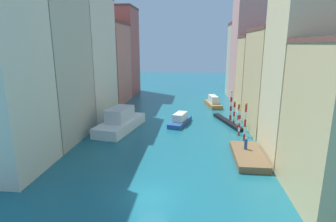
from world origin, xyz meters
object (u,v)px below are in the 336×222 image
(mooring_pole_0, at_px, (245,122))
(mooring_pole_2, at_px, (238,116))
(waterfront_dock, at_px, (248,156))
(motorboat_0, at_px, (213,102))
(mooring_pole_1, at_px, (239,122))
(person_on_dock, at_px, (246,144))
(motorboat_1, at_px, (180,120))
(mooring_pole_3, at_px, (234,113))
(gondola_black, at_px, (227,122))
(mooring_pole_4, at_px, (231,105))
(vaporetto_white, at_px, (120,122))

(mooring_pole_0, relative_size, mooring_pole_2, 1.27)
(waterfront_dock, xyz_separation_m, motorboat_0, (-2.20, 25.89, 0.43))
(waterfront_dock, height_order, mooring_pole_1, mooring_pole_1)
(person_on_dock, distance_m, mooring_pole_2, 9.45)
(motorboat_0, bearing_deg, motorboat_1, -114.34)
(mooring_pole_0, distance_m, motorboat_0, 20.45)
(mooring_pole_0, distance_m, mooring_pole_3, 7.29)
(mooring_pole_3, distance_m, gondola_black, 2.15)
(gondola_black, xyz_separation_m, motorboat_1, (-7.45, -1.22, 0.42))
(mooring_pole_4, bearing_deg, mooring_pole_2, -86.21)
(waterfront_dock, bearing_deg, mooring_pole_4, 89.86)
(waterfront_dock, bearing_deg, mooring_pole_0, 84.85)
(vaporetto_white, distance_m, gondola_black, 16.81)
(waterfront_dock, xyz_separation_m, motorboat_1, (-8.20, 12.63, 0.32))
(mooring_pole_0, distance_m, mooring_pole_4, 10.36)
(mooring_pole_1, height_order, motorboat_1, mooring_pole_1)
(person_on_dock, bearing_deg, mooring_pole_4, 89.30)
(mooring_pole_2, bearing_deg, person_on_dock, -93.38)
(motorboat_1, bearing_deg, person_on_dock, -55.18)
(vaporetto_white, bearing_deg, mooring_pole_2, 4.77)
(mooring_pole_4, height_order, motorboat_1, mooring_pole_4)
(gondola_black, relative_size, motorboat_1, 1.36)
(mooring_pole_3, distance_m, motorboat_1, 8.47)
(mooring_pole_2, height_order, mooring_pole_3, mooring_pole_2)
(mooring_pole_2, bearing_deg, mooring_pole_1, -95.01)
(person_on_dock, bearing_deg, motorboat_1, 124.82)
(mooring_pole_1, distance_m, mooring_pole_2, 2.46)
(gondola_black, relative_size, motorboat_0, 1.32)
(gondola_black, height_order, motorboat_0, motorboat_0)
(waterfront_dock, bearing_deg, gondola_black, 93.11)
(waterfront_dock, distance_m, mooring_pole_0, 6.16)
(vaporetto_white, distance_m, motorboat_0, 22.34)
(gondola_black, bearing_deg, person_on_dock, -87.29)
(person_on_dock, xyz_separation_m, gondola_black, (-0.61, 12.80, -1.12))
(mooring_pole_1, bearing_deg, mooring_pole_0, -82.08)
(mooring_pole_3, height_order, motorboat_1, mooring_pole_3)
(mooring_pole_2, relative_size, vaporetto_white, 0.37)
(mooring_pole_4, bearing_deg, waterfront_dock, -90.14)
(motorboat_0, bearing_deg, gondola_black, -83.14)
(waterfront_dock, height_order, mooring_pole_0, mooring_pole_0)
(mooring_pole_3, xyz_separation_m, motorboat_1, (-8.37, -0.33, -1.31))
(mooring_pole_1, height_order, gondola_black, mooring_pole_1)
(mooring_pole_0, height_order, mooring_pole_3, mooring_pole_0)
(mooring_pole_4, height_order, motorboat_0, mooring_pole_4)
(mooring_pole_3, relative_size, vaporetto_white, 0.36)
(gondola_black, bearing_deg, mooring_pole_4, 70.28)
(vaporetto_white, height_order, motorboat_1, vaporetto_white)
(mooring_pole_3, height_order, mooring_pole_4, mooring_pole_4)
(mooring_pole_1, bearing_deg, motorboat_0, 97.63)
(waterfront_dock, distance_m, person_on_dock, 1.46)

